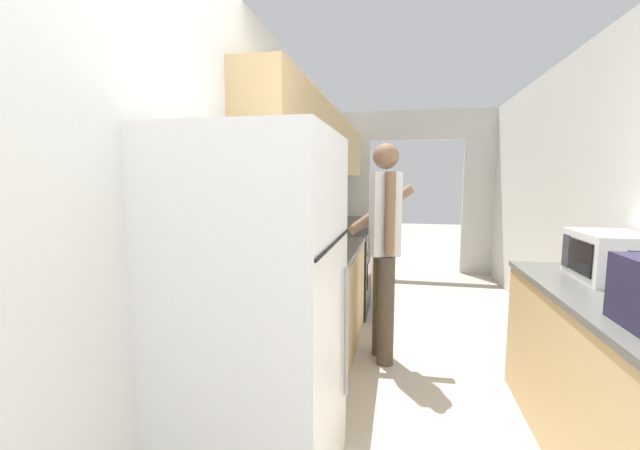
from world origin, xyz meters
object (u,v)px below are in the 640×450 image
Objects in this scene: refrigerator at (260,320)px; range_oven at (341,270)px; person at (384,246)px; microwave at (611,257)px; knife at (340,225)px.

refrigerator reaches higher than range_oven.
range_oven is at bearing 90.64° from refrigerator.
range_oven is 1.34m from person.
person is at bearing 154.73° from microwave.
refrigerator is at bearing -154.23° from microwave.
knife is at bearing 100.45° from range_oven.
microwave is (1.78, 0.86, 0.19)m from refrigerator.
microwave is at bearing -5.51° from knife.
knife is (-0.12, 3.12, 0.06)m from refrigerator.
range_oven is 2.58m from microwave.
person is 5.91× the size of knife.
refrigerator is at bearing 144.87° from person.
microwave is 1.57× the size of knife.
microwave is at bearing -43.98° from range_oven.
range_oven is 0.68m from knife.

